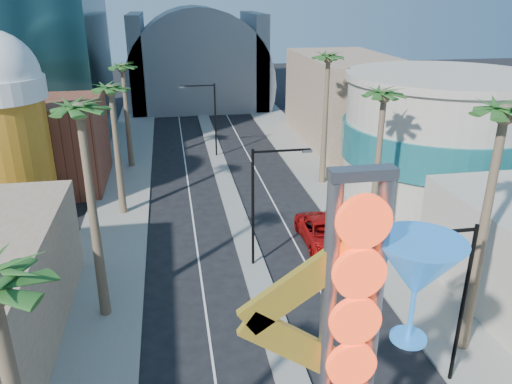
% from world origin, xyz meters
% --- Properties ---
extents(sidewalk_west, '(5.00, 100.00, 0.15)m').
position_xyz_m(sidewalk_west, '(-9.50, 35.00, 0.07)').
color(sidewalk_west, gray).
rests_on(sidewalk_west, ground).
extents(sidewalk_east, '(5.00, 100.00, 0.15)m').
position_xyz_m(sidewalk_east, '(9.50, 35.00, 0.07)').
color(sidewalk_east, gray).
rests_on(sidewalk_east, ground).
extents(median, '(1.60, 84.00, 0.15)m').
position_xyz_m(median, '(0.00, 38.00, 0.07)').
color(median, gray).
rests_on(median, ground).
extents(brick_filler_west, '(10.00, 10.00, 8.00)m').
position_xyz_m(brick_filler_west, '(-16.00, 38.00, 4.00)').
color(brick_filler_west, brown).
rests_on(brick_filler_west, ground).
extents(filler_east, '(10.00, 20.00, 10.00)m').
position_xyz_m(filler_east, '(16.00, 48.00, 5.00)').
color(filler_east, '#8C755A').
rests_on(filler_east, ground).
extents(beer_mug, '(7.00, 7.00, 14.50)m').
position_xyz_m(beer_mug, '(-17.00, 30.00, 7.84)').
color(beer_mug, '#AA5F16').
rests_on(beer_mug, ground).
extents(turquoise_building, '(16.60, 16.60, 10.60)m').
position_xyz_m(turquoise_building, '(18.00, 30.00, 5.25)').
color(turquoise_building, '#B6A89A').
rests_on(turquoise_building, ground).
extents(canopy, '(22.00, 16.00, 22.00)m').
position_xyz_m(canopy, '(0.00, 72.00, 4.31)').
color(canopy, slate).
rests_on(canopy, ground).
extents(neon_sign, '(6.53, 2.60, 12.55)m').
position_xyz_m(neon_sign, '(0.82, 2.96, 7.31)').
color(neon_sign, gray).
rests_on(neon_sign, ground).
extents(streetlight_0, '(3.79, 0.25, 8.00)m').
position_xyz_m(streetlight_0, '(0.55, 20.00, 4.88)').
color(streetlight_0, black).
rests_on(streetlight_0, ground).
extents(streetlight_1, '(3.79, 0.25, 8.00)m').
position_xyz_m(streetlight_1, '(-0.55, 44.00, 4.88)').
color(streetlight_1, black).
rests_on(streetlight_1, ground).
extents(streetlight_2, '(3.45, 0.25, 8.00)m').
position_xyz_m(streetlight_2, '(6.72, 8.00, 4.83)').
color(streetlight_2, black).
rests_on(streetlight_2, ground).
extents(palm_1, '(2.40, 2.40, 12.70)m').
position_xyz_m(palm_1, '(-9.00, 16.00, 10.82)').
color(palm_1, brown).
rests_on(palm_1, ground).
extents(palm_2, '(2.40, 2.40, 11.20)m').
position_xyz_m(palm_2, '(-9.00, 30.00, 9.48)').
color(palm_2, brown).
rests_on(palm_2, ground).
extents(palm_3, '(2.40, 2.40, 11.20)m').
position_xyz_m(palm_3, '(-9.00, 42.00, 9.48)').
color(palm_3, brown).
rests_on(palm_3, ground).
extents(palm_5, '(2.40, 2.40, 13.20)m').
position_xyz_m(palm_5, '(9.00, 10.00, 11.27)').
color(palm_5, brown).
rests_on(palm_5, ground).
extents(palm_6, '(2.40, 2.40, 11.70)m').
position_xyz_m(palm_6, '(9.00, 22.00, 9.93)').
color(palm_6, brown).
rests_on(palm_6, ground).
extents(palm_7, '(2.40, 2.40, 12.70)m').
position_xyz_m(palm_7, '(9.00, 34.00, 10.82)').
color(palm_7, brown).
rests_on(palm_7, ground).
extents(red_pickup, '(2.90, 6.19, 1.71)m').
position_xyz_m(red_pickup, '(5.42, 22.22, 0.86)').
color(red_pickup, '#B70F0E').
rests_on(red_pickup, ground).
extents(pedestrian_b, '(1.16, 1.05, 1.94)m').
position_xyz_m(pedestrian_b, '(8.17, 18.54, 1.12)').
color(pedestrian_b, gray).
rests_on(pedestrian_b, sidewalk_east).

